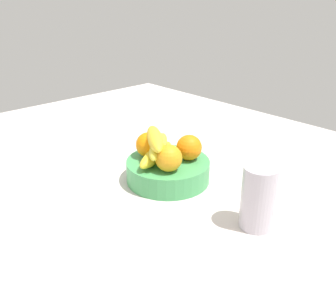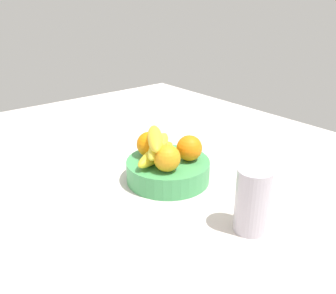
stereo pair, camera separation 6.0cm
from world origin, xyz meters
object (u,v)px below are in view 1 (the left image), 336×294
at_px(banana_bunch, 157,146).
at_px(orange_center, 169,158).
at_px(fruit_bowl, 168,170).
at_px(orange_front_left, 189,148).
at_px(thermos_tumbler, 258,198).
at_px(orange_front_right, 148,145).

bearing_deg(banana_bunch, orange_center, 165.73).
distance_m(fruit_bowl, orange_front_left, 0.09).
xyz_separation_m(fruit_bowl, thermos_tumbler, (-0.29, 0.00, 0.04)).
bearing_deg(fruit_bowl, orange_center, 138.56).
xyz_separation_m(fruit_bowl, orange_front_right, (0.06, 0.02, 0.06)).
height_order(orange_front_left, orange_center, same).
distance_m(banana_bunch, thermos_tumbler, 0.31).
bearing_deg(orange_front_right, fruit_bowl, -160.72).
distance_m(orange_center, thermos_tumbler, 0.25).
relative_size(orange_center, banana_bunch, 0.40).
relative_size(orange_center, thermos_tumbler, 0.48).
bearing_deg(fruit_bowl, orange_front_right, 19.28).
bearing_deg(orange_front_left, orange_front_right, 37.10).
xyz_separation_m(orange_front_left, orange_center, (-0.01, 0.09, 0.00)).
height_order(orange_front_right, orange_center, same).
relative_size(orange_front_left, orange_front_right, 1.00).
height_order(orange_front_left, banana_bunch, banana_bunch).
relative_size(orange_front_left, thermos_tumbler, 0.48).
bearing_deg(orange_center, banana_bunch, -14.27).
xyz_separation_m(orange_front_right, banana_bunch, (-0.04, 0.00, 0.01)).
relative_size(fruit_bowl, thermos_tumbler, 1.57).
distance_m(orange_front_right, orange_center, 0.10).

